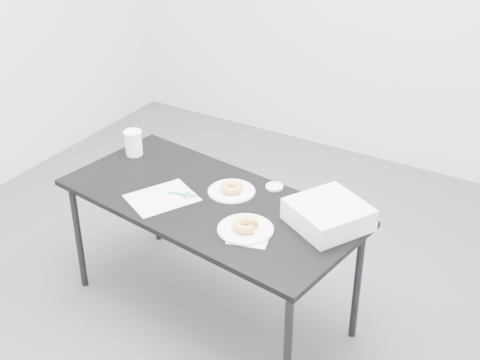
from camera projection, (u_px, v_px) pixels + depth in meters
The scene contains 13 objects.
floor at pixel (223, 301), 3.59m from camera, with size 4.00×4.00×0.00m, color #535459.
table at pixel (209, 209), 3.23m from camera, with size 1.55×0.88×0.67m.
scorecard at pixel (162, 198), 3.22m from camera, with size 0.24×0.31×0.00m, color white.
logo_patch at pixel (187, 195), 3.24m from camera, with size 0.05×0.05×0.00m, color green.
pen at pixel (182, 194), 3.24m from camera, with size 0.01×0.01×0.14m, color #0D9899.
napkin at pixel (250, 235), 2.94m from camera, with size 0.18×0.18×0.00m, color white.
plate_near at pixel (245, 229), 2.98m from camera, with size 0.25×0.25×0.01m, color white.
donut_near at pixel (246, 225), 2.97m from camera, with size 0.12×0.12×0.04m, color #C47A3E.
plate_far at pixel (232, 191), 3.27m from camera, with size 0.23×0.23×0.01m, color white.
donut_far at pixel (232, 187), 3.26m from camera, with size 0.11×0.11×0.04m, color #C47A3E.
coffee_cup at pixel (133, 143), 3.59m from camera, with size 0.09×0.09×0.14m, color white.
cup_lid at pixel (274, 187), 3.31m from camera, with size 0.09×0.09×0.01m, color white.
bakery_box at pixel (328, 214), 3.00m from camera, with size 0.31×0.31×0.10m, color silver.
Camera 1 is at (1.52, -2.35, 2.34)m, focal length 50.00 mm.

